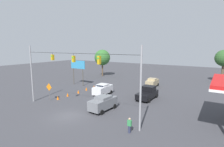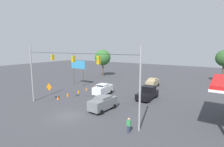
{
  "view_description": "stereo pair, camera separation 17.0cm",
  "coord_description": "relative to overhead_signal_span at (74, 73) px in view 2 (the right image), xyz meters",
  "views": [
    {
      "loc": [
        -15.92,
        14.75,
        8.63
      ],
      "look_at": [
        -0.56,
        -9.27,
        4.27
      ],
      "focal_mm": 28.0,
      "sensor_mm": 36.0,
      "label": 1
    },
    {
      "loc": [
        -16.07,
        14.66,
        8.63
      ],
      "look_at": [
        -0.56,
        -9.27,
        4.27
      ],
      "focal_mm": 28.0,
      "sensor_mm": 36.0,
      "label": 2
    }
  ],
  "objects": [
    {
      "name": "ground_plane",
      "position": [
        0.08,
        1.16,
        -5.3
      ],
      "size": [
        140.0,
        140.0,
        0.0
      ],
      "primitive_type": "plane",
      "color": "#3D3D42"
    },
    {
      "name": "overhead_signal_span",
      "position": [
        0.0,
        0.0,
        0.0
      ],
      "size": [
        18.52,
        0.38,
        8.82
      ],
      "color": "#939399",
      "rests_on": "ground_plane"
    },
    {
      "name": "sedan_tan_oncoming_deep",
      "position": [
        -3.12,
        -20.34,
        -4.34
      ],
      "size": [
        2.08,
        4.1,
        1.84
      ],
      "color": "tan",
      "rests_on": "ground_plane"
    },
    {
      "name": "sedan_grey_crossing_near",
      "position": [
        -2.4,
        -2.85,
        -4.27
      ],
      "size": [
        2.27,
        4.5,
        1.98
      ],
      "color": "slate",
      "rests_on": "ground_plane"
    },
    {
      "name": "sedan_white_withflow_mid",
      "position": [
        2.2,
        -9.18,
        -4.27
      ],
      "size": [
        2.3,
        4.32,
        1.97
      ],
      "color": "silver",
      "rests_on": "ground_plane"
    },
    {
      "name": "pickup_truck_black_oncoming_far",
      "position": [
        -5.6,
        -11.16,
        -4.32
      ],
      "size": [
        2.37,
        5.15,
        2.12
      ],
      "color": "black",
      "rests_on": "ground_plane"
    },
    {
      "name": "traffic_cone_nearest",
      "position": [
        6.71,
        -2.74,
        -4.98
      ],
      "size": [
        0.38,
        0.38,
        0.64
      ],
      "primitive_type": "cone",
      "color": "orange",
      "rests_on": "ground_plane"
    },
    {
      "name": "traffic_cone_second",
      "position": [
        6.8,
        -4.97,
        -4.98
      ],
      "size": [
        0.38,
        0.38,
        0.64
      ],
      "primitive_type": "cone",
      "color": "orange",
      "rests_on": "ground_plane"
    },
    {
      "name": "traffic_cone_third",
      "position": [
        6.65,
        -7.5,
        -4.98
      ],
      "size": [
        0.38,
        0.38,
        0.64
      ],
      "primitive_type": "cone",
      "color": "orange",
      "rests_on": "ground_plane"
    },
    {
      "name": "traffic_cone_fourth",
      "position": [
        6.84,
        -10.01,
        -4.98
      ],
      "size": [
        0.38,
        0.38,
        0.64
      ],
      "primitive_type": "cone",
      "color": "orange",
      "rests_on": "ground_plane"
    },
    {
      "name": "traffic_cone_fifth",
      "position": [
        6.64,
        -12.18,
        -4.98
      ],
      "size": [
        0.38,
        0.38,
        0.64
      ],
      "primitive_type": "cone",
      "color": "orange",
      "rests_on": "ground_plane"
    },
    {
      "name": "traffic_cone_farthest",
      "position": [
        6.8,
        -14.57,
        -4.98
      ],
      "size": [
        0.38,
        0.38,
        0.64
      ],
      "primitive_type": "cone",
      "color": "orange",
      "rests_on": "ground_plane"
    },
    {
      "name": "roadside_billboard",
      "position": [
        11.71,
        -12.89,
        -1.12
      ],
      "size": [
        4.07,
        0.16,
        5.59
      ],
      "color": "#4C473D",
      "rests_on": "ground_plane"
    },
    {
      "name": "work_zone_sign",
      "position": [
        7.48,
        -1.72,
        -3.31
      ],
      "size": [
        1.27,
        0.06,
        2.84
      ],
      "color": "slate",
      "rests_on": "ground_plane"
    },
    {
      "name": "pedestrian",
      "position": [
        -8.39,
        0.98,
        -4.51
      ],
      "size": [
        0.4,
        0.28,
        1.59
      ],
      "color": "#2D334C",
      "rests_on": "ground_plane"
    },
    {
      "name": "tree_horizon_right",
      "position": [
        14.31,
        -25.92,
        0.2
      ],
      "size": [
        4.61,
        4.61,
        7.83
      ],
      "color": "brown",
      "rests_on": "ground_plane"
    }
  ]
}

